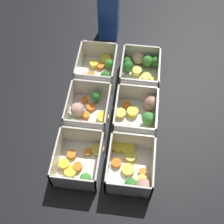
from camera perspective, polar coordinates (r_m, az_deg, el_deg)
ground_plane at (r=0.95m, az=0.00°, el=-0.84°), size 4.00×4.00×0.00m
container_near_left at (r=0.85m, az=3.77°, el=-10.49°), size 0.18×0.14×0.07m
container_near_center at (r=0.93m, az=4.79°, el=-0.37°), size 0.16×0.14×0.07m
container_near_right at (r=1.04m, az=5.34°, el=7.88°), size 0.17×0.13×0.07m
container_far_left at (r=0.86m, az=-6.10°, el=-9.01°), size 0.15×0.13×0.07m
container_far_center at (r=0.94m, az=-4.69°, el=0.31°), size 0.15×0.13×0.07m
container_far_right at (r=1.04m, az=-2.57°, el=7.87°), size 0.16×0.13×0.07m
juice_carton at (r=1.12m, az=-0.63°, el=17.64°), size 0.07×0.07×0.20m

